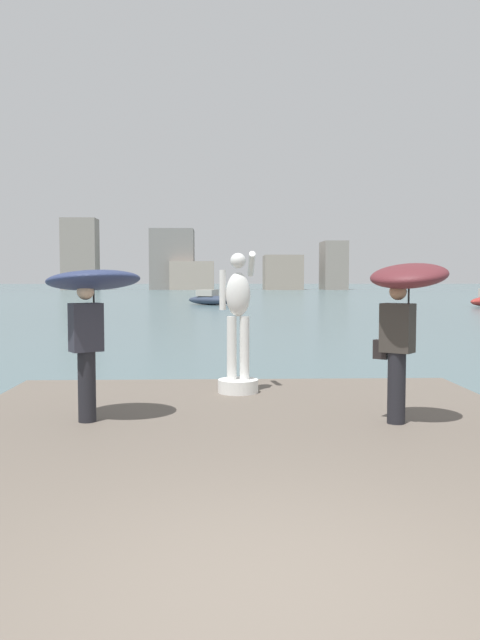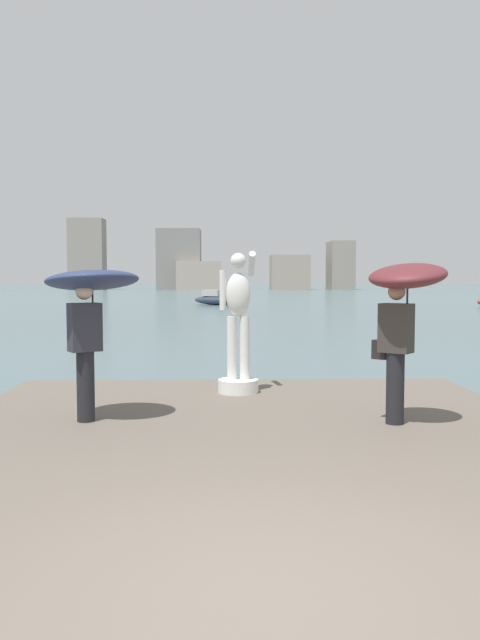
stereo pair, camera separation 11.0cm
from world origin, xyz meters
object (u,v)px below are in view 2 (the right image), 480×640
object	(u,v)px
onlooker_right	(404,299)
statue_white_figure	(238,336)
onlooker_left	(90,298)
boat_mid	(216,299)

from	to	relation	value
onlooker_right	statue_white_figure	bearing A→B (deg)	131.05
onlooker_left	boat_mid	world-z (taller)	onlooker_left
statue_white_figure	boat_mid	xyz separation A→B (m)	(-0.86, 42.23, -0.81)
onlooker_right	boat_mid	world-z (taller)	onlooker_right
onlooker_left	boat_mid	xyz separation A→B (m)	(1.02, 44.14, -1.47)
statue_white_figure	onlooker_right	xyz separation A→B (m)	(1.95, -2.24, 0.65)
onlooker_right	onlooker_left	bearing A→B (deg)	175.06
statue_white_figure	onlooker_right	distance (m)	3.05
onlooker_right	boat_mid	distance (m)	44.59
statue_white_figure	onlooker_left	size ratio (longest dim) A/B	1.14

